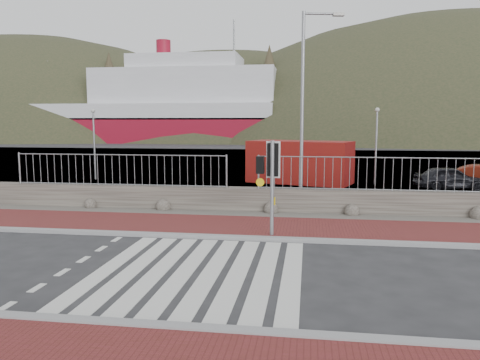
% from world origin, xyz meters
% --- Properties ---
extents(ground, '(220.00, 220.00, 0.00)m').
position_xyz_m(ground, '(0.00, 0.00, 0.00)').
color(ground, '#28282B').
rests_on(ground, ground).
extents(sidewalk_far, '(40.00, 3.00, 0.08)m').
position_xyz_m(sidewalk_far, '(0.00, 4.50, 0.04)').
color(sidewalk_far, maroon).
rests_on(sidewalk_far, ground).
extents(kerb_near, '(40.00, 0.25, 0.12)m').
position_xyz_m(kerb_near, '(0.00, -3.00, 0.05)').
color(kerb_near, gray).
rests_on(kerb_near, ground).
extents(kerb_far, '(40.00, 0.25, 0.12)m').
position_xyz_m(kerb_far, '(0.00, 3.00, 0.05)').
color(kerb_far, gray).
rests_on(kerb_far, ground).
extents(zebra_crossing, '(4.62, 5.60, 0.01)m').
position_xyz_m(zebra_crossing, '(-0.00, 0.00, 0.01)').
color(zebra_crossing, silver).
rests_on(zebra_crossing, ground).
extents(gravel_strip, '(40.00, 1.50, 0.06)m').
position_xyz_m(gravel_strip, '(0.00, 6.50, 0.03)').
color(gravel_strip, '#59544C').
rests_on(gravel_strip, ground).
extents(stone_wall, '(40.00, 0.60, 0.90)m').
position_xyz_m(stone_wall, '(0.00, 7.30, 0.45)').
color(stone_wall, '#49433C').
rests_on(stone_wall, ground).
extents(railing, '(18.07, 0.07, 1.22)m').
position_xyz_m(railing, '(0.00, 7.15, 1.82)').
color(railing, gray).
rests_on(railing, stone_wall).
extents(quay, '(120.00, 40.00, 0.50)m').
position_xyz_m(quay, '(0.00, 27.90, 0.00)').
color(quay, '#4C4C4F').
rests_on(quay, ground).
extents(water, '(220.00, 50.00, 0.05)m').
position_xyz_m(water, '(0.00, 62.90, 0.00)').
color(water, '#3F4C54').
rests_on(water, ground).
extents(ferry, '(50.00, 16.00, 20.00)m').
position_xyz_m(ferry, '(-24.65, 67.90, 5.36)').
color(ferry, maroon).
rests_on(ferry, ground).
extents(hills_backdrop, '(254.00, 90.00, 100.00)m').
position_xyz_m(hills_backdrop, '(6.74, 87.90, -23.05)').
color(hills_backdrop, '#29311D').
rests_on(hills_backdrop, ground).
extents(traffic_signal_far, '(0.69, 0.29, 2.83)m').
position_xyz_m(traffic_signal_far, '(1.36, 3.38, 2.05)').
color(traffic_signal_far, gray).
rests_on(traffic_signal_far, ground).
extents(streetlight, '(1.57, 0.45, 7.43)m').
position_xyz_m(streetlight, '(2.28, 8.12, 4.18)').
color(streetlight, gray).
rests_on(streetlight, ground).
extents(shipping_container, '(6.02, 3.96, 2.32)m').
position_xyz_m(shipping_container, '(1.95, 16.05, 1.16)').
color(shipping_container, maroon).
rests_on(shipping_container, ground).
extents(car_a, '(3.59, 1.94, 1.16)m').
position_xyz_m(car_a, '(9.44, 14.57, 0.58)').
color(car_a, black).
rests_on(car_a, ground).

